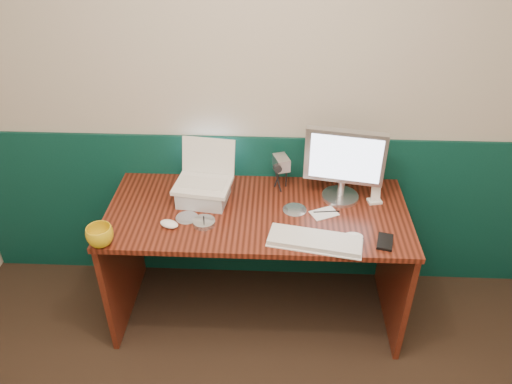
{
  "coord_description": "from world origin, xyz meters",
  "views": [
    {
      "loc": [
        0.1,
        -0.76,
        2.3
      ],
      "look_at": [
        0.01,
        1.23,
        0.97
      ],
      "focal_mm": 35.0,
      "sensor_mm": 36.0,
      "label": 1
    }
  ],
  "objects_px": {
    "desk": "(257,264)",
    "keyboard": "(315,241)",
    "monitor": "(344,165)",
    "mug": "(100,236)",
    "camcorder": "(281,174)",
    "laptop": "(202,167)"
  },
  "relations": [
    {
      "from": "keyboard",
      "to": "camcorder",
      "type": "xyz_separation_m",
      "value": [
        -0.17,
        0.48,
        0.08
      ]
    },
    {
      "from": "mug",
      "to": "camcorder",
      "type": "distance_m",
      "value": 1.02
    },
    {
      "from": "desk",
      "to": "monitor",
      "type": "distance_m",
      "value": 0.75
    },
    {
      "from": "monitor",
      "to": "keyboard",
      "type": "height_order",
      "value": "monitor"
    },
    {
      "from": "desk",
      "to": "laptop",
      "type": "xyz_separation_m",
      "value": [
        -0.3,
        0.08,
        0.59
      ]
    },
    {
      "from": "monitor",
      "to": "laptop",
      "type": "bearing_deg",
      "value": -164.71
    },
    {
      "from": "monitor",
      "to": "mug",
      "type": "bearing_deg",
      "value": -148.47
    },
    {
      "from": "keyboard",
      "to": "mug",
      "type": "distance_m",
      "value": 1.03
    },
    {
      "from": "desk",
      "to": "keyboard",
      "type": "relative_size",
      "value": 3.58
    },
    {
      "from": "keyboard",
      "to": "mug",
      "type": "bearing_deg",
      "value": -166.35
    },
    {
      "from": "laptop",
      "to": "monitor",
      "type": "xyz_separation_m",
      "value": [
        0.74,
        0.06,
        -0.0
      ]
    },
    {
      "from": "desk",
      "to": "laptop",
      "type": "bearing_deg",
      "value": 164.18
    },
    {
      "from": "desk",
      "to": "monitor",
      "type": "xyz_separation_m",
      "value": [
        0.45,
        0.14,
        0.58
      ]
    },
    {
      "from": "monitor",
      "to": "mug",
      "type": "xyz_separation_m",
      "value": [
        -1.19,
        -0.45,
        -0.16
      ]
    },
    {
      "from": "camcorder",
      "to": "keyboard",
      "type": "bearing_deg",
      "value": -89.61
    },
    {
      "from": "laptop",
      "to": "mug",
      "type": "relative_size",
      "value": 2.26
    },
    {
      "from": "monitor",
      "to": "camcorder",
      "type": "relative_size",
      "value": 2.26
    },
    {
      "from": "desk",
      "to": "keyboard",
      "type": "height_order",
      "value": "keyboard"
    },
    {
      "from": "monitor",
      "to": "keyboard",
      "type": "xyz_separation_m",
      "value": [
        -0.16,
        -0.4,
        -0.2
      ]
    },
    {
      "from": "monitor",
      "to": "camcorder",
      "type": "xyz_separation_m",
      "value": [
        -0.33,
        0.08,
        -0.12
      ]
    },
    {
      "from": "desk",
      "to": "camcorder",
      "type": "xyz_separation_m",
      "value": [
        0.12,
        0.22,
        0.47
      ]
    },
    {
      "from": "keyboard",
      "to": "camcorder",
      "type": "height_order",
      "value": "camcorder"
    }
  ]
}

